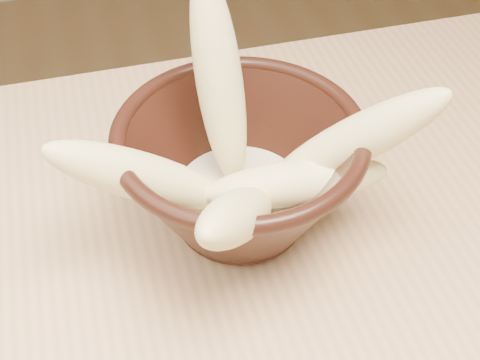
# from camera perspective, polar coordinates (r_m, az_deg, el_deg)

# --- Properties ---
(bowl) EXTENTS (0.21, 0.21, 0.11)m
(bowl) POSITION_cam_1_polar(r_m,az_deg,el_deg) (0.56, -0.00, 0.71)
(bowl) COLOR black
(bowl) RESTS_ON table
(milk_puddle) EXTENTS (0.12, 0.12, 0.02)m
(milk_puddle) POSITION_cam_1_polar(r_m,az_deg,el_deg) (0.58, 0.00, -1.28)
(milk_puddle) COLOR beige
(milk_puddle) RESTS_ON bowl
(banana_upright) EXTENTS (0.05, 0.10, 0.19)m
(banana_upright) POSITION_cam_1_polar(r_m,az_deg,el_deg) (0.55, -1.77, 8.41)
(banana_upright) COLOR #E7D688
(banana_upright) RESTS_ON bowl
(banana_left) EXTENTS (0.16, 0.05, 0.13)m
(banana_left) POSITION_cam_1_polar(r_m,az_deg,el_deg) (0.53, -8.32, 0.28)
(banana_left) COLOR #E7D688
(banana_left) RESTS_ON bowl
(banana_right) EXTENTS (0.16, 0.10, 0.15)m
(banana_right) POSITION_cam_1_polar(r_m,az_deg,el_deg) (0.54, 9.59, 3.22)
(banana_right) COLOR #E7D688
(banana_right) RESTS_ON bowl
(banana_across) EXTENTS (0.16, 0.06, 0.05)m
(banana_across) POSITION_cam_1_polar(r_m,az_deg,el_deg) (0.55, 4.74, -0.23)
(banana_across) COLOR #E7D688
(banana_across) RESTS_ON bowl
(banana_front) EXTENTS (0.12, 0.16, 0.14)m
(banana_front) POSITION_cam_1_polar(r_m,az_deg,el_deg) (0.49, -0.19, -3.08)
(banana_front) COLOR #E7D688
(banana_front) RESTS_ON bowl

